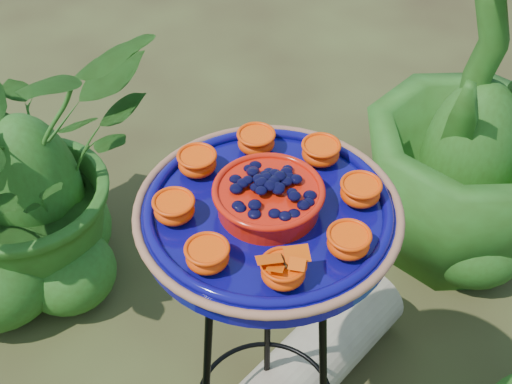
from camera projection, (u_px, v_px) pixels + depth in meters
tripod_stand at (266, 341)px, 1.42m from camera, size 0.38×0.38×0.84m
feeder_dish at (268, 210)px, 1.17m from camera, size 0.53×0.53×0.10m
driftwood_log at (318, 355)px, 1.89m from camera, size 0.55×0.46×0.18m
shrub_back_left at (25, 163)px, 1.97m from camera, size 0.96×0.92×0.82m
shrub_back_right at (485, 98)px, 1.93m from camera, size 0.79×0.79×1.13m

